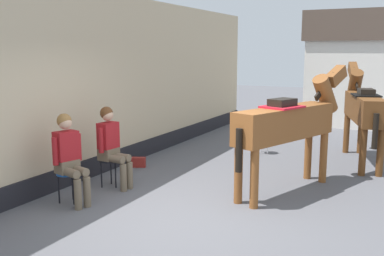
{
  "coord_description": "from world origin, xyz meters",
  "views": [
    {
      "loc": [
        2.86,
        -5.31,
        2.32
      ],
      "look_at": [
        -0.4,
        1.2,
        1.05
      ],
      "focal_mm": 41.63,
      "sensor_mm": 36.0,
      "label": 1
    }
  ],
  "objects_px": {
    "satchel_bag": "(139,162)",
    "seated_visitor_far": "(111,143)",
    "saddled_horse_far": "(363,107)",
    "saddled_horse_near": "(290,122)",
    "spare_stool_white": "(262,136)",
    "seated_visitor_near": "(69,154)"
  },
  "relations": [
    {
      "from": "saddled_horse_far",
      "to": "spare_stool_white",
      "type": "distance_m",
      "value": 2.23
    },
    {
      "from": "seated_visitor_near",
      "to": "saddled_horse_near",
      "type": "relative_size",
      "value": 0.49
    },
    {
      "from": "seated_visitor_near",
      "to": "satchel_bag",
      "type": "xyz_separation_m",
      "value": [
        -0.27,
        2.28,
        -0.68
      ]
    },
    {
      "from": "seated_visitor_far",
      "to": "spare_stool_white",
      "type": "bearing_deg",
      "value": 67.24
    },
    {
      "from": "seated_visitor_near",
      "to": "satchel_bag",
      "type": "height_order",
      "value": "seated_visitor_near"
    },
    {
      "from": "saddled_horse_near",
      "to": "saddled_horse_far",
      "type": "xyz_separation_m",
      "value": [
        0.86,
        2.6,
        0.0
      ]
    },
    {
      "from": "saddled_horse_near",
      "to": "satchel_bag",
      "type": "bearing_deg",
      "value": 177.45
    },
    {
      "from": "saddled_horse_near",
      "to": "saddled_horse_far",
      "type": "bearing_deg",
      "value": 71.74
    },
    {
      "from": "seated_visitor_near",
      "to": "spare_stool_white",
      "type": "xyz_separation_m",
      "value": [
        1.58,
        4.58,
        -0.38
      ]
    },
    {
      "from": "seated_visitor_far",
      "to": "satchel_bag",
      "type": "height_order",
      "value": "seated_visitor_far"
    },
    {
      "from": "spare_stool_white",
      "to": "satchel_bag",
      "type": "distance_m",
      "value": 2.96
    },
    {
      "from": "spare_stool_white",
      "to": "satchel_bag",
      "type": "relative_size",
      "value": 1.64
    },
    {
      "from": "seated_visitor_far",
      "to": "satchel_bag",
      "type": "bearing_deg",
      "value": 104.12
    },
    {
      "from": "seated_visitor_near",
      "to": "saddled_horse_near",
      "type": "height_order",
      "value": "saddled_horse_near"
    },
    {
      "from": "saddled_horse_far",
      "to": "satchel_bag",
      "type": "bearing_deg",
      "value": -147.95
    },
    {
      "from": "saddled_horse_near",
      "to": "saddled_horse_far",
      "type": "relative_size",
      "value": 0.98
    },
    {
      "from": "seated_visitor_far",
      "to": "saddled_horse_far",
      "type": "relative_size",
      "value": 0.48
    },
    {
      "from": "satchel_bag",
      "to": "seated_visitor_far",
      "type": "bearing_deg",
      "value": -98.1
    },
    {
      "from": "seated_visitor_near",
      "to": "saddled_horse_near",
      "type": "distance_m",
      "value": 3.55
    },
    {
      "from": "seated_visitor_far",
      "to": "spare_stool_white",
      "type": "relative_size",
      "value": 3.02
    },
    {
      "from": "seated_visitor_near",
      "to": "spare_stool_white",
      "type": "height_order",
      "value": "seated_visitor_near"
    },
    {
      "from": "seated_visitor_near",
      "to": "saddled_horse_far",
      "type": "relative_size",
      "value": 0.48
    }
  ]
}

